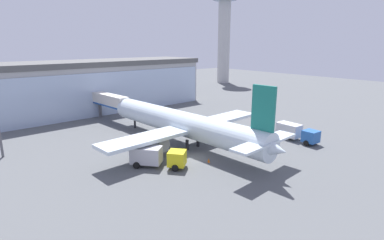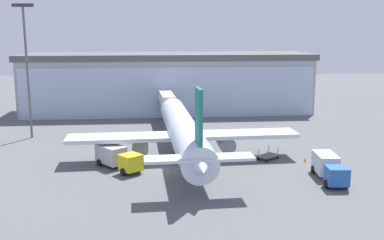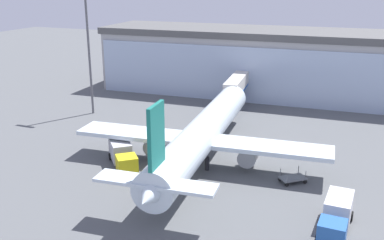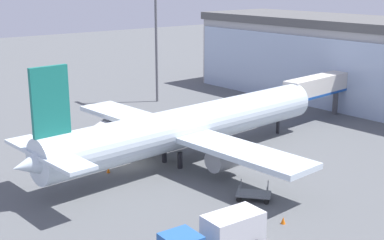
{
  "view_description": "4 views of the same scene",
  "coord_description": "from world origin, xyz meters",
  "px_view_note": "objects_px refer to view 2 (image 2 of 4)",
  "views": [
    {
      "loc": [
        -25.82,
        -31.4,
        15.92
      ],
      "look_at": [
        4.49,
        5.96,
        3.67
      ],
      "focal_mm": 28.0,
      "sensor_mm": 36.0,
      "label": 1
    },
    {
      "loc": [
        0.67,
        -52.71,
        16.61
      ],
      "look_at": [
        3.42,
        6.42,
        4.82
      ],
      "focal_mm": 42.0,
      "sensor_mm": 36.0,
      "label": 2
    },
    {
      "loc": [
        19.59,
        -41.57,
        21.3
      ],
      "look_at": [
        0.43,
        6.32,
        4.76
      ],
      "focal_mm": 42.0,
      "sensor_mm": 36.0,
      "label": 3
    },
    {
      "loc": [
        42.43,
        -25.41,
        17.77
      ],
      "look_at": [
        -0.19,
        7.58,
        3.3
      ],
      "focal_mm": 50.0,
      "sensor_mm": 36.0,
      "label": 4
    }
  ],
  "objects_px": {
    "catering_truck": "(117,157)",
    "fuel_truck": "(329,167)",
    "apron_light_mast": "(27,61)",
    "safety_cone_nose": "(170,174)",
    "jet_bridge": "(166,100)",
    "airplane": "(183,132)",
    "baggage_cart": "(268,156)",
    "safety_cone_wingtip": "(305,160)"
  },
  "relations": [
    {
      "from": "catering_truck",
      "to": "fuel_truck",
      "type": "distance_m",
      "value": 25.01
    },
    {
      "from": "apron_light_mast",
      "to": "safety_cone_nose",
      "type": "relative_size",
      "value": 37.49
    },
    {
      "from": "jet_bridge",
      "to": "airplane",
      "type": "bearing_deg",
      "value": -179.62
    },
    {
      "from": "safety_cone_nose",
      "to": "fuel_truck",
      "type": "bearing_deg",
      "value": -6.24
    },
    {
      "from": "safety_cone_nose",
      "to": "baggage_cart",
      "type": "bearing_deg",
      "value": 26.25
    },
    {
      "from": "catering_truck",
      "to": "fuel_truck",
      "type": "relative_size",
      "value": 0.95
    },
    {
      "from": "airplane",
      "to": "safety_cone_wingtip",
      "type": "relative_size",
      "value": 67.05
    },
    {
      "from": "apron_light_mast",
      "to": "catering_truck",
      "type": "relative_size",
      "value": 2.95
    },
    {
      "from": "apron_light_mast",
      "to": "catering_truck",
      "type": "height_order",
      "value": "apron_light_mast"
    },
    {
      "from": "apron_light_mast",
      "to": "safety_cone_wingtip",
      "type": "relative_size",
      "value": 37.49
    },
    {
      "from": "safety_cone_wingtip",
      "to": "safety_cone_nose",
      "type": "bearing_deg",
      "value": -163.94
    },
    {
      "from": "catering_truck",
      "to": "safety_cone_wingtip",
      "type": "bearing_deg",
      "value": 53.64
    },
    {
      "from": "catering_truck",
      "to": "baggage_cart",
      "type": "xyz_separation_m",
      "value": [
        19.3,
        3.01,
        -0.97
      ]
    },
    {
      "from": "fuel_truck",
      "to": "baggage_cart",
      "type": "height_order",
      "value": "fuel_truck"
    },
    {
      "from": "baggage_cart",
      "to": "safety_cone_nose",
      "type": "xyz_separation_m",
      "value": [
        -12.88,
        -6.35,
        -0.23
      ]
    },
    {
      "from": "apron_light_mast",
      "to": "fuel_truck",
      "type": "height_order",
      "value": "apron_light_mast"
    },
    {
      "from": "fuel_truck",
      "to": "apron_light_mast",
      "type": "bearing_deg",
      "value": -116.83
    },
    {
      "from": "catering_truck",
      "to": "safety_cone_nose",
      "type": "bearing_deg",
      "value": 22.12
    },
    {
      "from": "catering_truck",
      "to": "baggage_cart",
      "type": "distance_m",
      "value": 19.55
    },
    {
      "from": "airplane",
      "to": "fuel_truck",
      "type": "relative_size",
      "value": 4.99
    },
    {
      "from": "jet_bridge",
      "to": "baggage_cart",
      "type": "height_order",
      "value": "jet_bridge"
    },
    {
      "from": "jet_bridge",
      "to": "apron_light_mast",
      "type": "height_order",
      "value": "apron_light_mast"
    },
    {
      "from": "catering_truck",
      "to": "safety_cone_nose",
      "type": "height_order",
      "value": "catering_truck"
    },
    {
      "from": "jet_bridge",
      "to": "fuel_truck",
      "type": "xyz_separation_m",
      "value": [
        18.67,
        -32.61,
        -2.82
      ]
    },
    {
      "from": "catering_truck",
      "to": "safety_cone_wingtip",
      "type": "height_order",
      "value": "catering_truck"
    },
    {
      "from": "jet_bridge",
      "to": "safety_cone_wingtip",
      "type": "height_order",
      "value": "jet_bridge"
    },
    {
      "from": "catering_truck",
      "to": "safety_cone_wingtip",
      "type": "distance_m",
      "value": 23.93
    },
    {
      "from": "jet_bridge",
      "to": "safety_cone_wingtip",
      "type": "xyz_separation_m",
      "value": [
        18.07,
        -25.63,
        -4.01
      ]
    },
    {
      "from": "catering_truck",
      "to": "apron_light_mast",
      "type": "bearing_deg",
      "value": -178.16
    },
    {
      "from": "jet_bridge",
      "to": "fuel_truck",
      "type": "distance_m",
      "value": 37.68
    },
    {
      "from": "jet_bridge",
      "to": "safety_cone_nose",
      "type": "xyz_separation_m",
      "value": [
        0.64,
        -30.64,
        -4.01
      ]
    },
    {
      "from": "apron_light_mast",
      "to": "safety_cone_nose",
      "type": "bearing_deg",
      "value": -42.97
    },
    {
      "from": "apron_light_mast",
      "to": "catering_truck",
      "type": "distance_m",
      "value": 25.31
    },
    {
      "from": "catering_truck",
      "to": "safety_cone_wingtip",
      "type": "xyz_separation_m",
      "value": [
        23.84,
        1.68,
        -1.19
      ]
    },
    {
      "from": "airplane",
      "to": "safety_cone_nose",
      "type": "height_order",
      "value": "airplane"
    },
    {
      "from": "safety_cone_wingtip",
      "to": "airplane",
      "type": "bearing_deg",
      "value": 169.14
    },
    {
      "from": "baggage_cart",
      "to": "safety_cone_wingtip",
      "type": "height_order",
      "value": "baggage_cart"
    },
    {
      "from": "catering_truck",
      "to": "safety_cone_wingtip",
      "type": "relative_size",
      "value": 12.7
    },
    {
      "from": "apron_light_mast",
      "to": "baggage_cart",
      "type": "distance_m",
      "value": 39.2
    },
    {
      "from": "apron_light_mast",
      "to": "fuel_truck",
      "type": "xyz_separation_m",
      "value": [
        39.88,
        -22.32,
        -10.62
      ]
    },
    {
      "from": "apron_light_mast",
      "to": "baggage_cart",
      "type": "xyz_separation_m",
      "value": [
        34.73,
        -14.0,
        -11.59
      ]
    },
    {
      "from": "catering_truck",
      "to": "safety_cone_nose",
      "type": "distance_m",
      "value": 7.33
    }
  ]
}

